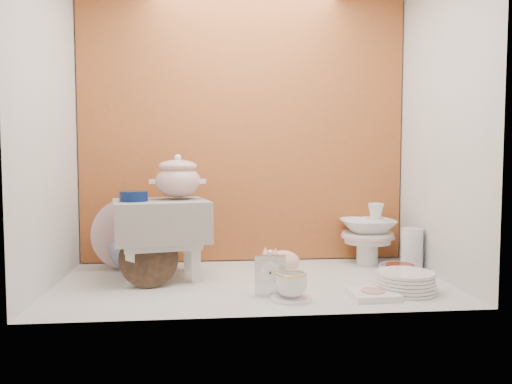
# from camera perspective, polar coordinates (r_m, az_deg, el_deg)

# --- Properties ---
(ground) EXTENTS (1.80, 1.80, 0.00)m
(ground) POSITION_cam_1_polar(r_m,az_deg,el_deg) (2.35, -0.45, -10.33)
(ground) COLOR silver
(ground) RESTS_ON ground
(niche_shell) EXTENTS (1.86, 1.03, 1.53)m
(niche_shell) POSITION_cam_1_polar(r_m,az_deg,el_deg) (2.48, -0.84, 12.11)
(niche_shell) COLOR #AE562B
(niche_shell) RESTS_ON ground
(step_stool) EXTENTS (0.50, 0.45, 0.38)m
(step_stool) POSITION_cam_1_polar(r_m,az_deg,el_deg) (2.43, -10.87, -5.36)
(step_stool) COLOR silver
(step_stool) RESTS_ON ground
(soup_tureen) EXTENTS (0.30, 0.30, 0.22)m
(soup_tureen) POSITION_cam_1_polar(r_m,az_deg,el_deg) (2.44, -8.95, 1.75)
(soup_tureen) COLOR white
(soup_tureen) RESTS_ON step_stool
(cobalt_bowl) EXTENTS (0.16, 0.16, 0.05)m
(cobalt_bowl) POSITION_cam_1_polar(r_m,az_deg,el_deg) (2.37, -13.88, -0.47)
(cobalt_bowl) COLOR #0A1A4B
(cobalt_bowl) RESTS_ON step_stool
(floral_platter) EXTENTS (0.37, 0.14, 0.37)m
(floral_platter) POSITION_cam_1_polar(r_m,az_deg,el_deg) (2.67, -14.54, -4.67)
(floral_platter) COLOR white
(floral_platter) RESTS_ON ground
(blue_white_vase) EXTENTS (0.29, 0.29, 0.27)m
(blue_white_vase) POSITION_cam_1_polar(r_m,az_deg,el_deg) (2.69, -13.97, -5.68)
(blue_white_vase) COLOR silver
(blue_white_vase) RESTS_ON ground
(lacquer_tray) EXTENTS (0.28, 0.15, 0.25)m
(lacquer_tray) POSITION_cam_1_polar(r_m,az_deg,el_deg) (2.30, -12.21, -7.52)
(lacquer_tray) COLOR black
(lacquer_tray) RESTS_ON ground
(mantel_clock) EXTENTS (0.13, 0.06, 0.19)m
(mantel_clock) POSITION_cam_1_polar(r_m,az_deg,el_deg) (2.11, 1.64, -9.30)
(mantel_clock) COLOR silver
(mantel_clock) RESTS_ON ground
(plush_pig) EXTENTS (0.25, 0.19, 0.13)m
(plush_pig) POSITION_cam_1_polar(r_m,az_deg,el_deg) (2.47, 3.07, -8.02)
(plush_pig) COLOR beige
(plush_pig) RESTS_ON ground
(teacup_saucer) EXTENTS (0.19, 0.19, 0.01)m
(teacup_saucer) POSITION_cam_1_polar(r_m,az_deg,el_deg) (2.08, 4.06, -12.08)
(teacup_saucer) COLOR white
(teacup_saucer) RESTS_ON ground
(gold_rim_teacup) EXTENTS (0.16, 0.16, 0.10)m
(gold_rim_teacup) POSITION_cam_1_polar(r_m,az_deg,el_deg) (2.06, 4.07, -10.56)
(gold_rim_teacup) COLOR white
(gold_rim_teacup) RESTS_ON teacup_saucer
(lattice_dish) EXTENTS (0.19, 0.19, 0.03)m
(lattice_dish) POSITION_cam_1_polar(r_m,az_deg,el_deg) (2.16, 13.27, -11.36)
(lattice_dish) COLOR white
(lattice_dish) RESTS_ON ground
(dinner_plate_stack) EXTENTS (0.30, 0.30, 0.09)m
(dinner_plate_stack) POSITION_cam_1_polar(r_m,az_deg,el_deg) (2.26, 16.77, -9.85)
(dinner_plate_stack) COLOR white
(dinner_plate_stack) RESTS_ON ground
(crystal_bowl) EXTENTS (0.22, 0.22, 0.06)m
(crystal_bowl) POSITION_cam_1_polar(r_m,az_deg,el_deg) (2.52, 16.16, -8.74)
(crystal_bowl) COLOR silver
(crystal_bowl) RESTS_ON ground
(clear_glass_vase) EXTENTS (0.12, 0.12, 0.22)m
(clear_glass_vase) POSITION_cam_1_polar(r_m,az_deg,el_deg) (2.67, 17.47, -6.32)
(clear_glass_vase) COLOR silver
(clear_glass_vase) RESTS_ON ground
(porcelain_tower) EXTENTS (0.37, 0.37, 0.33)m
(porcelain_tower) POSITION_cam_1_polar(r_m,az_deg,el_deg) (2.77, 12.70, -4.68)
(porcelain_tower) COLOR white
(porcelain_tower) RESTS_ON ground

